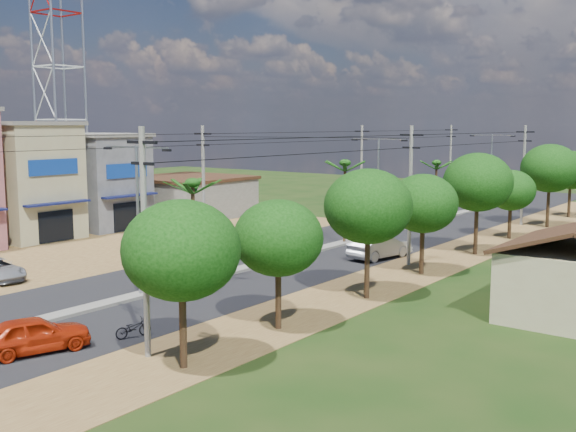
% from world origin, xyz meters
% --- Properties ---
extents(ground, '(160.00, 160.00, 0.00)m').
position_xyz_m(ground, '(0.00, 0.00, 0.00)').
color(ground, black).
rests_on(ground, ground).
extents(road, '(12.00, 110.00, 0.04)m').
position_xyz_m(road, '(0.00, 15.00, 0.02)').
color(road, black).
rests_on(road, ground).
extents(median, '(1.00, 90.00, 0.18)m').
position_xyz_m(median, '(0.00, 18.00, 0.09)').
color(median, '#605E56').
rests_on(median, ground).
extents(dirt_lot_west, '(18.00, 46.00, 0.04)m').
position_xyz_m(dirt_lot_west, '(-15.00, 8.00, 0.02)').
color(dirt_lot_west, brown).
rests_on(dirt_lot_west, ground).
extents(dirt_shoulder_east, '(5.00, 90.00, 0.03)m').
position_xyz_m(dirt_shoulder_east, '(8.50, 15.00, 0.01)').
color(dirt_shoulder_east, brown).
rests_on(dirt_shoulder_east, ground).
extents(shophouse_cream, '(9.00, 6.40, 9.30)m').
position_xyz_m(shophouse_cream, '(-21.98, 7.00, 4.66)').
color(shophouse_cream, tan).
rests_on(shophouse_cream, ground).
extents(shophouse_grey, '(9.00, 6.40, 8.30)m').
position_xyz_m(shophouse_grey, '(-21.98, 14.00, 4.16)').
color(shophouse_grey, '#4C4E54').
rests_on(shophouse_grey, ground).
extents(low_shed, '(10.40, 10.40, 3.95)m').
position_xyz_m(low_shed, '(-21.00, 24.00, 1.97)').
color(low_shed, '#605E56').
rests_on(low_shed, ground).
extents(telecom_tower, '(3.80, 3.80, 43.00)m').
position_xyz_m(telecom_tower, '(-27.00, 14.00, 19.12)').
color(telecom_tower, gray).
rests_on(telecom_tower, ground).
extents(tree_east_a, '(4.40, 4.40, 6.37)m').
position_xyz_m(tree_east_a, '(9.50, -6.00, 4.49)').
color(tree_east_a, black).
rests_on(tree_east_a, ground).
extents(tree_east_b, '(4.00, 4.00, 5.83)m').
position_xyz_m(tree_east_b, '(9.30, 0.00, 4.11)').
color(tree_east_b, black).
rests_on(tree_east_b, ground).
extents(tree_east_c, '(4.60, 4.60, 6.83)m').
position_xyz_m(tree_east_c, '(9.70, 7.00, 4.86)').
color(tree_east_c, black).
rests_on(tree_east_c, ground).
extents(tree_east_d, '(4.20, 4.20, 6.13)m').
position_xyz_m(tree_east_d, '(9.40, 14.00, 4.34)').
color(tree_east_d, black).
rests_on(tree_east_d, ground).
extents(tree_east_e, '(4.80, 4.80, 7.14)m').
position_xyz_m(tree_east_e, '(9.60, 22.00, 5.09)').
color(tree_east_e, black).
rests_on(tree_east_e, ground).
extents(tree_east_f, '(3.80, 3.80, 5.52)m').
position_xyz_m(tree_east_f, '(9.20, 30.00, 3.89)').
color(tree_east_f, black).
rests_on(tree_east_f, ground).
extents(tree_east_g, '(5.00, 5.00, 7.38)m').
position_xyz_m(tree_east_g, '(9.80, 38.00, 5.24)').
color(tree_east_g, black).
rests_on(tree_east_g, ground).
extents(tree_east_h, '(4.40, 4.40, 6.52)m').
position_xyz_m(tree_east_h, '(9.50, 46.00, 4.64)').
color(tree_east_h, black).
rests_on(tree_east_h, ground).
extents(palm_median_near, '(2.00, 2.00, 6.15)m').
position_xyz_m(palm_median_near, '(0.00, 4.00, 5.54)').
color(palm_median_near, black).
rests_on(palm_median_near, ground).
extents(palm_median_mid, '(2.00, 2.00, 6.55)m').
position_xyz_m(palm_median_mid, '(0.00, 20.00, 5.90)').
color(palm_median_mid, black).
rests_on(palm_median_mid, ground).
extents(palm_median_far, '(2.00, 2.00, 5.85)m').
position_xyz_m(palm_median_far, '(0.00, 36.00, 5.26)').
color(palm_median_far, black).
rests_on(palm_median_far, ground).
extents(streetlight_near, '(5.10, 0.18, 8.00)m').
position_xyz_m(streetlight_near, '(0.00, 0.00, 4.79)').
color(streetlight_near, gray).
rests_on(streetlight_near, ground).
extents(streetlight_mid, '(5.10, 0.18, 8.00)m').
position_xyz_m(streetlight_mid, '(0.00, 25.00, 4.79)').
color(streetlight_mid, gray).
rests_on(streetlight_mid, ground).
extents(streetlight_far, '(5.10, 0.18, 8.00)m').
position_xyz_m(streetlight_far, '(0.00, 50.00, 4.79)').
color(streetlight_far, gray).
rests_on(streetlight_far, ground).
extents(utility_pole_w_b, '(1.60, 0.24, 9.00)m').
position_xyz_m(utility_pole_w_b, '(-7.00, 12.00, 4.76)').
color(utility_pole_w_b, '#605E56').
rests_on(utility_pole_w_b, ground).
extents(utility_pole_w_c, '(1.60, 0.24, 9.00)m').
position_xyz_m(utility_pole_w_c, '(-7.00, 34.00, 4.76)').
color(utility_pole_w_c, '#605E56').
rests_on(utility_pole_w_c, ground).
extents(utility_pole_w_d, '(1.60, 0.24, 9.00)m').
position_xyz_m(utility_pole_w_d, '(-7.00, 55.00, 4.76)').
color(utility_pole_w_d, '#605E56').
rests_on(utility_pole_w_d, ground).
extents(utility_pole_e_a, '(1.60, 0.24, 9.00)m').
position_xyz_m(utility_pole_e_a, '(7.50, -6.00, 4.76)').
color(utility_pole_e_a, '#605E56').
rests_on(utility_pole_e_a, ground).
extents(utility_pole_e_b, '(1.60, 0.24, 9.00)m').
position_xyz_m(utility_pole_e_b, '(7.50, 16.00, 4.76)').
color(utility_pole_e_b, '#605E56').
rests_on(utility_pole_e_b, ground).
extents(utility_pole_e_c, '(1.60, 0.24, 9.00)m').
position_xyz_m(utility_pole_e_c, '(7.50, 38.00, 4.76)').
color(utility_pole_e_c, '#605E56').
rests_on(utility_pole_e_c, ground).
extents(car_red_near, '(3.08, 4.68, 1.48)m').
position_xyz_m(car_red_near, '(3.55, -8.44, 0.74)').
color(car_red_near, '#9A1F08').
rests_on(car_red_near, ground).
extents(car_silver_mid, '(2.59, 5.21, 1.64)m').
position_xyz_m(car_silver_mid, '(5.00, 16.65, 0.82)').
color(car_silver_mid, gray).
rests_on(car_silver_mid, ground).
extents(car_white_far, '(2.81, 5.47, 1.52)m').
position_xyz_m(car_white_far, '(-5.00, 30.27, 0.76)').
color(car_white_far, silver).
rests_on(car_white_far, ground).
extents(car_parked_dark, '(4.60, 3.08, 1.45)m').
position_xyz_m(car_parked_dark, '(-7.68, 10.24, 0.73)').
color(car_parked_dark, black).
rests_on(car_parked_dark, ground).
extents(moto_rider_east, '(1.03, 1.67, 0.83)m').
position_xyz_m(moto_rider_east, '(5.20, -4.81, 0.41)').
color(moto_rider_east, black).
rests_on(moto_rider_east, ground).
extents(moto_rider_west_a, '(1.27, 1.98, 0.98)m').
position_xyz_m(moto_rider_west_a, '(-3.97, 17.08, 0.49)').
color(moto_rider_west_a, black).
rests_on(moto_rider_west_a, ground).
extents(moto_rider_west_b, '(0.61, 1.77, 1.05)m').
position_xyz_m(moto_rider_west_b, '(-2.86, 37.91, 0.52)').
color(moto_rider_west_b, black).
rests_on(moto_rider_west_b, ground).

